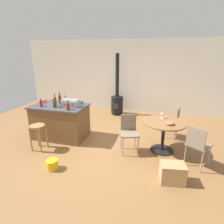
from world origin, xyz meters
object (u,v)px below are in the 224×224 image
dining_table (164,129)px  cup_1 (44,101)px  folding_chair_near (198,144)px  folding_chair_far (173,120)px  plastic_bucket (52,165)px  toolbox (71,103)px  bottle_3 (65,98)px  wine_glass (162,114)px  serving_bowl (170,123)px  bottle_4 (55,104)px  bottle_0 (60,99)px  folding_chair_left (129,130)px  wooden_stool (38,132)px  bottle_2 (41,103)px  cup_2 (82,102)px  bottle_1 (55,101)px  cup_0 (53,100)px  cardboard_box (172,173)px  bottle_5 (60,99)px  bottle_6 (68,106)px  kitchen_island (61,121)px  wood_stove (117,100)px

dining_table → cup_1: size_ratio=8.60×
folding_chair_near → folding_chair_far: size_ratio=1.01×
folding_chair_near → plastic_bucket: size_ratio=3.76×
toolbox → cup_1: toolbox is taller
bottle_3 → plastic_bucket: bottle_3 is taller
wine_glass → serving_bowl: bearing=-64.0°
toolbox → bottle_4: size_ratio=1.89×
bottle_0 → plastic_bucket: size_ratio=1.01×
folding_chair_left → serving_bowl: size_ratio=4.81×
bottle_4 → plastic_bucket: 1.60m
wooden_stool → folding_chair_near: 3.50m
wooden_stool → toolbox: (0.50, 0.74, 0.53)m
wine_glass → plastic_bucket: size_ratio=0.61×
bottle_2 → wooden_stool: bearing=-66.6°
dining_table → bottle_2: (-3.07, -0.19, 0.43)m
cup_2 → serving_bowl: cup_2 is taller
bottle_4 → bottle_1: bearing=115.5°
wooden_stool → bottle_1: bearing=82.7°
plastic_bucket → serving_bowl: bearing=28.3°
cup_0 → cup_1: cup_1 is taller
toolbox → cardboard_box: 2.89m
folding_chair_near → bottle_5: size_ratio=2.76×
bottle_3 → cup_2: bottle_3 is taller
folding_chair_left → bottle_4: (-1.92, 0.04, 0.48)m
folding_chair_far → wine_glass: wine_glass is taller
wooden_stool → bottle_6: (0.58, 0.45, 0.53)m
toolbox → folding_chair_far: bearing=16.4°
cup_0 → bottle_1: bearing=-49.8°
bottle_5 → cup_2: (0.59, 0.10, -0.08)m
bottle_0 → wine_glass: bearing=-2.7°
dining_table → serving_bowl: 0.28m
bottle_2 → bottle_4: 0.38m
toolbox → cardboard_box: toolbox is taller
wooden_stool → toolbox: 1.04m
cup_0 → wine_glass: bearing=-2.3°
bottle_0 → cup_1: 0.42m
dining_table → folding_chair_far: (0.23, 0.78, -0.04)m
folding_chair_near → serving_bowl: size_ratio=4.90×
kitchen_island → wooden_stool: kitchen_island is taller
folding_chair_near → kitchen_island: bearing=171.0°
bottle_4 → cardboard_box: (2.89, -0.93, -0.82)m
folding_chair_far → bottle_6: bottle_6 is taller
bottle_4 → serving_bowl: 2.82m
wood_stove → cup_1: 2.71m
cardboard_box → plastic_bucket: bearing=-173.8°
dining_table → plastic_bucket: size_ratio=4.15×
serving_bowl → bottle_5: bearing=173.1°
bottle_1 → cardboard_box: (2.95, -1.06, -0.85)m
bottle_5 → serving_bowl: bearing=-6.9°
folding_chair_left → bottle_2: bottle_2 is taller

